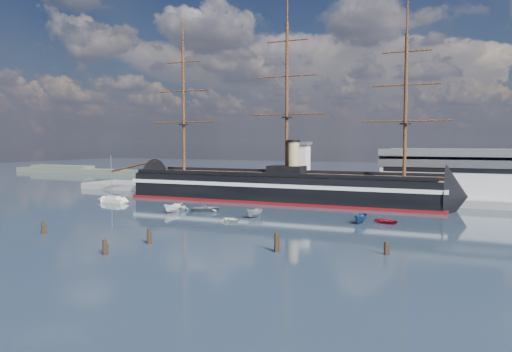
% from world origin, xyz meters
% --- Properties ---
extents(ground, '(600.00, 600.00, 0.00)m').
position_xyz_m(ground, '(0.00, 40.00, 0.00)').
color(ground, '#232D39').
rests_on(ground, ground).
extents(quay, '(180.00, 18.00, 2.00)m').
position_xyz_m(quay, '(10.00, 76.00, 0.00)').
color(quay, slate).
rests_on(quay, ground).
extents(warehouse, '(63.00, 21.00, 11.60)m').
position_xyz_m(warehouse, '(58.00, 80.00, 7.98)').
color(warehouse, '#B7BABC').
rests_on(warehouse, ground).
extents(quay_tower, '(5.00, 5.00, 15.00)m').
position_xyz_m(quay_tower, '(3.00, 73.00, 9.75)').
color(quay_tower, silver).
rests_on(quay_tower, ground).
extents(shoreline, '(120.00, 10.00, 4.00)m').
position_xyz_m(shoreline, '(-139.23, 135.00, 1.45)').
color(shoreline, '#3F4C38').
rests_on(shoreline, ground).
extents(warship, '(112.99, 17.53, 53.94)m').
position_xyz_m(warship, '(-0.65, 60.00, 4.04)').
color(warship, black).
rests_on(warship, ground).
extents(sailboat, '(8.45, 3.40, 13.14)m').
position_xyz_m(sailboat, '(-40.57, 38.68, 0.84)').
color(sailboat, beige).
rests_on(sailboat, ground).
extents(motorboat_a, '(6.69, 3.27, 2.57)m').
position_xyz_m(motorboat_a, '(-14.39, 29.51, 0.00)').
color(motorboat_a, white).
rests_on(motorboat_a, ground).
extents(motorboat_b, '(2.01, 3.06, 1.33)m').
position_xyz_m(motorboat_b, '(4.98, 22.97, 0.00)').
color(motorboat_b, white).
rests_on(motorboat_b, ground).
extents(motorboat_c, '(6.65, 3.55, 2.53)m').
position_xyz_m(motorboat_c, '(7.00, 30.38, 0.00)').
color(motorboat_c, gray).
rests_on(motorboat_c, ground).
extents(motorboat_d, '(5.23, 6.49, 2.20)m').
position_xyz_m(motorboat_d, '(-14.23, 33.29, 0.00)').
color(motorboat_d, silver).
rests_on(motorboat_d, ground).
extents(motorboat_e, '(2.55, 3.50, 1.52)m').
position_xyz_m(motorboat_e, '(35.50, 34.48, 0.00)').
color(motorboat_e, maroon).
rests_on(motorboat_e, ground).
extents(motorboat_f, '(6.24, 2.86, 2.41)m').
position_xyz_m(motorboat_f, '(30.54, 32.34, 0.00)').
color(motorboat_f, navy).
rests_on(motorboat_f, ground).
extents(motorboat_g, '(4.38, 4.57, 2.11)m').
position_xyz_m(motorboat_g, '(-8.19, 33.85, 0.00)').
color(motorboat_g, gray).
rests_on(motorboat_g, ground).
extents(piling_near_left, '(0.64, 0.64, 3.07)m').
position_xyz_m(piling_near_left, '(-19.70, -4.40, 0.00)').
color(piling_near_left, black).
rests_on(piling_near_left, ground).
extents(piling_near_mid, '(0.64, 0.64, 2.99)m').
position_xyz_m(piling_near_mid, '(2.22, -12.67, 0.00)').
color(piling_near_mid, black).
rests_on(piling_near_mid, ground).
extents(piling_near_right, '(0.64, 0.64, 3.64)m').
position_xyz_m(piling_near_right, '(24.92, -0.06, 0.00)').
color(piling_near_right, black).
rests_on(piling_near_right, ground).
extents(piling_far_right, '(0.64, 0.64, 2.71)m').
position_xyz_m(piling_far_right, '(40.65, 5.02, 0.00)').
color(piling_far_right, black).
rests_on(piling_far_right, ground).
extents(piling_extra, '(0.64, 0.64, 3.17)m').
position_xyz_m(piling_extra, '(3.32, -3.35, 0.00)').
color(piling_extra, black).
rests_on(piling_extra, ground).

